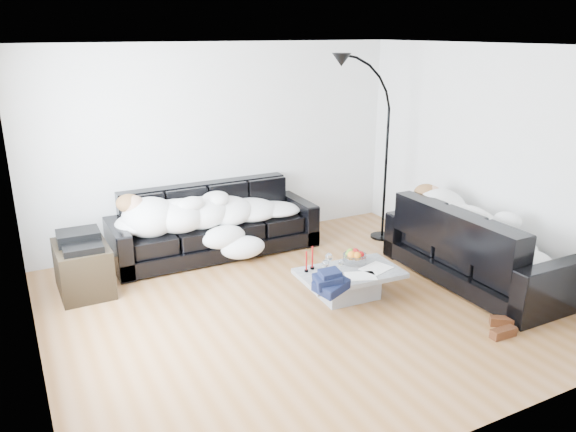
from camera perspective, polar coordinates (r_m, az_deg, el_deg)
name	(u,v)px	position (r m, az deg, el deg)	size (l,w,h in m)	color
ground	(301,306)	(5.92, 1.35, -9.11)	(5.00, 5.00, 0.00)	#915B2B
wall_back	(220,145)	(7.45, -6.97, 7.15)	(5.00, 0.02, 2.60)	silver
wall_left	(20,225)	(4.82, -25.60, -0.80)	(0.02, 4.50, 2.60)	silver
wall_right	(490,160)	(6.97, 19.86, 5.42)	(0.02, 4.50, 2.60)	silver
ceiling	(303,46)	(5.26, 1.57, 16.91)	(5.00, 5.00, 0.00)	white
sofa_back	(214,221)	(7.18, -7.49, -0.55)	(2.59, 0.90, 0.85)	black
sofa_right	(477,245)	(6.66, 18.60, -2.77)	(2.17, 0.93, 0.88)	black
sleeper_back	(215,206)	(7.07, -7.43, 0.99)	(2.19, 0.76, 0.44)	white
sleeper_right	(478,227)	(6.59, 18.79, -1.08)	(1.86, 0.79, 0.46)	white
teal_cushion	(434,206)	(6.99, 14.60, 1.02)	(0.36, 0.30, 0.20)	#0A4741
coffee_table	(349,285)	(6.05, 6.24, -6.94)	(1.08, 0.63, 0.31)	#939699
fruit_bowl	(355,256)	(6.17, 6.79, -4.05)	(0.26, 0.26, 0.16)	white
wine_glass_a	(329,262)	(5.96, 4.15, -4.65)	(0.08, 0.08, 0.19)	white
wine_glass_b	(325,269)	(5.79, 3.83, -5.35)	(0.08, 0.08, 0.18)	white
wine_glass_c	(341,266)	(5.89, 5.43, -5.12)	(0.07, 0.07, 0.16)	white
candle_left	(306,262)	(5.89, 1.88, -4.67)	(0.04, 0.04, 0.23)	maroon
candle_right	(312,258)	(5.95, 2.49, -4.29)	(0.05, 0.05, 0.25)	maroon
newspaper_a	(376,268)	(6.08, 8.94, -5.25)	(0.32, 0.24, 0.01)	silver
newspaper_b	(360,276)	(5.87, 7.37, -6.04)	(0.31, 0.22, 0.01)	silver
navy_jacket	(329,273)	(5.51, 4.20, -5.85)	(0.33, 0.27, 0.16)	black
shoes	(504,327)	(5.81, 21.06, -10.49)	(0.44, 0.32, 0.10)	#472311
av_cabinet	(83,268)	(6.53, -20.08, -5.00)	(0.54, 0.78, 0.54)	black
stereo	(80,239)	(6.41, -20.41, -2.25)	(0.44, 0.34, 0.13)	black
floor_lamp	(386,160)	(7.59, 9.94, 5.58)	(0.79, 0.32, 2.18)	black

